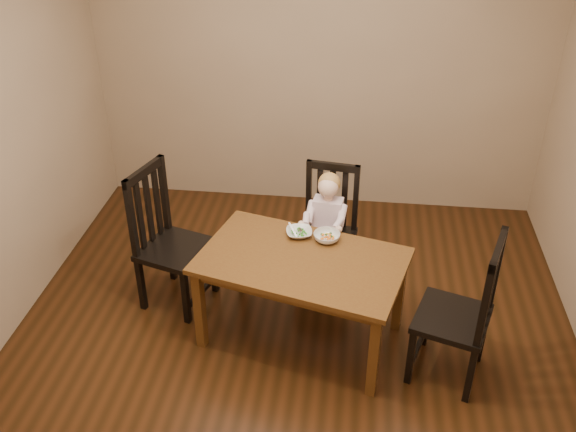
# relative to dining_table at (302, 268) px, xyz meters

# --- Properties ---
(room) EXTENTS (4.01, 4.01, 2.71)m
(room) POSITION_rel_dining_table_xyz_m (-0.05, -0.03, 0.76)
(room) COLOR #3A1D0C
(room) RESTS_ON ground
(dining_table) EXTENTS (1.50, 1.12, 0.67)m
(dining_table) POSITION_rel_dining_table_xyz_m (0.00, 0.00, 0.00)
(dining_table) COLOR #543013
(dining_table) RESTS_ON room
(chair_child) EXTENTS (0.47, 0.46, 0.98)m
(chair_child) POSITION_rel_dining_table_xyz_m (0.13, 0.68, -0.12)
(chair_child) COLOR black
(chair_child) RESTS_ON room
(chair_left) EXTENTS (0.57, 0.58, 1.09)m
(chair_left) POSITION_rel_dining_table_xyz_m (-1.01, 0.32, -0.07)
(chair_left) COLOR black
(chair_left) RESTS_ON room
(chair_right) EXTENTS (0.56, 0.58, 1.07)m
(chair_right) POSITION_rel_dining_table_xyz_m (1.03, -0.24, -0.08)
(chair_right) COLOR black
(chair_right) RESTS_ON room
(toddler) EXTENTS (0.33, 0.40, 0.50)m
(toddler) POSITION_rel_dining_table_xyz_m (0.13, 0.64, 0.00)
(toddler) COLOR white
(toddler) RESTS_ON chair_child
(bowl_peas) EXTENTS (0.21, 0.21, 0.04)m
(bowl_peas) POSITION_rel_dining_table_xyz_m (-0.05, 0.28, 0.10)
(bowl_peas) COLOR silver
(bowl_peas) RESTS_ON dining_table
(bowl_veg) EXTENTS (0.20, 0.20, 0.06)m
(bowl_veg) POSITION_rel_dining_table_xyz_m (0.15, 0.24, 0.11)
(bowl_veg) COLOR silver
(bowl_veg) RESTS_ON dining_table
(fork) EXTENTS (0.08, 0.12, 0.05)m
(fork) POSITION_rel_dining_table_xyz_m (-0.09, 0.27, 0.12)
(fork) COLOR silver
(fork) RESTS_ON bowl_peas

